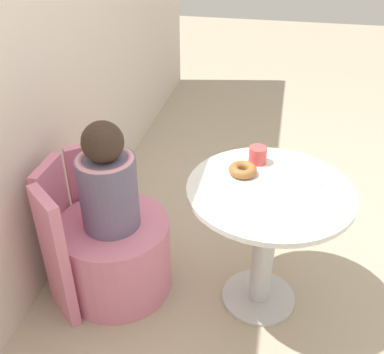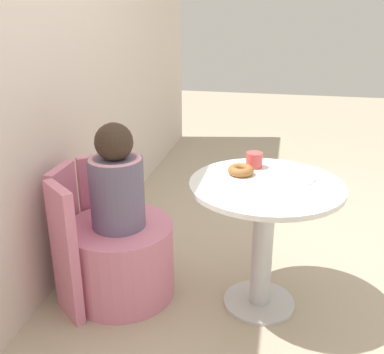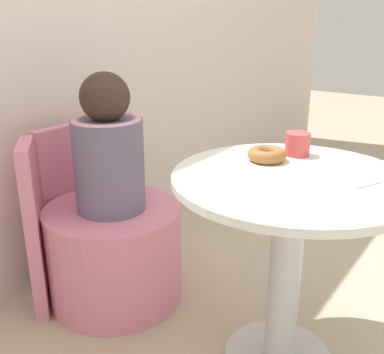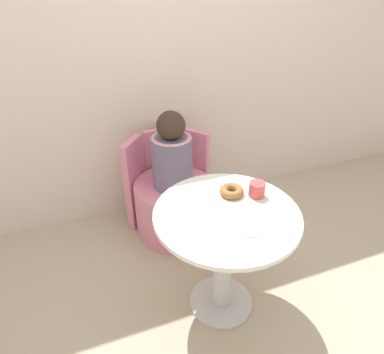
# 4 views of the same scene
# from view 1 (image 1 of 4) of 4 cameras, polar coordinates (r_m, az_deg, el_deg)

# --- Properties ---
(ground_plane) EXTENTS (12.00, 12.00, 0.00)m
(ground_plane) POSITION_cam_1_polar(r_m,az_deg,el_deg) (2.47, 7.74, -14.28)
(ground_plane) COLOR #B7A88E
(back_wall) EXTENTS (6.00, 0.06, 2.40)m
(back_wall) POSITION_cam_1_polar(r_m,az_deg,el_deg) (2.14, -22.14, 14.29)
(back_wall) COLOR silver
(back_wall) RESTS_ON ground_plane
(round_table) EXTENTS (0.74, 0.74, 0.69)m
(round_table) POSITION_cam_1_polar(r_m,az_deg,el_deg) (2.11, 9.47, -5.62)
(round_table) COLOR silver
(round_table) RESTS_ON ground_plane
(tub_chair) EXTENTS (0.56, 0.56, 0.41)m
(tub_chair) POSITION_cam_1_polar(r_m,az_deg,el_deg) (2.38, -9.60, -9.71)
(tub_chair) COLOR pink
(tub_chair) RESTS_ON ground_plane
(booth_backrest) EXTENTS (0.66, 0.24, 0.71)m
(booth_backrest) POSITION_cam_1_polar(r_m,az_deg,el_deg) (2.37, -15.23, -6.08)
(booth_backrest) COLOR pink
(booth_backrest) RESTS_ON ground_plane
(child_figure) EXTENTS (0.28, 0.28, 0.55)m
(child_figure) POSITION_cam_1_polar(r_m,az_deg,el_deg) (2.11, -10.70, -0.58)
(child_figure) COLOR slate
(child_figure) RESTS_ON tub_chair
(donut) EXTENTS (0.13, 0.13, 0.04)m
(donut) POSITION_cam_1_polar(r_m,az_deg,el_deg) (2.07, 6.47, 0.91)
(donut) COLOR #9E6633
(donut) RESTS_ON round_table
(cup) EXTENTS (0.09, 0.09, 0.08)m
(cup) POSITION_cam_1_polar(r_m,az_deg,el_deg) (2.16, 8.34, 2.79)
(cup) COLOR #DB4C4C
(cup) RESTS_ON round_table
(paper_napkin) EXTENTS (0.14, 0.14, 0.01)m
(paper_napkin) POSITION_cam_1_polar(r_m,az_deg,el_deg) (2.05, 14.70, -0.87)
(paper_napkin) COLOR white
(paper_napkin) RESTS_ON round_table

